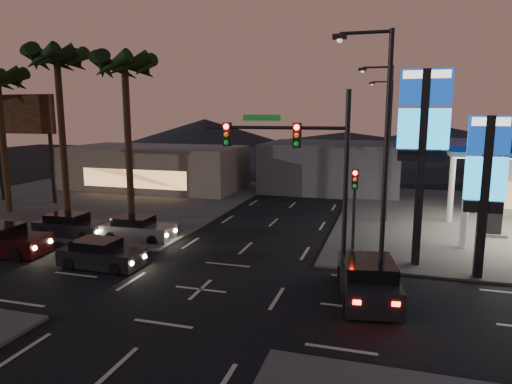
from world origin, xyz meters
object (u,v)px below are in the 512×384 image
(pylon_sign_short, at_px, (486,172))
(traffic_signal_mast, at_px, (303,160))
(car_lane_b_front, at_px, (137,229))
(car_lane_a_mid, at_px, (1,241))
(car_lane_b_mid, at_px, (71,226))
(car_lane_a_front, at_px, (101,254))
(suv_station, at_px, (368,279))
(pylon_sign_tall, at_px, (423,129))

(pylon_sign_short, distance_m, traffic_signal_mast, 7.69)
(car_lane_b_front, bearing_deg, pylon_sign_short, -4.23)
(traffic_signal_mast, relative_size, car_lane_a_mid, 1.67)
(car_lane_b_mid, bearing_deg, pylon_sign_short, -2.10)
(car_lane_b_front, distance_m, car_lane_b_mid, 4.10)
(pylon_sign_short, xyz_separation_m, traffic_signal_mast, (-7.24, -2.51, 0.57))
(car_lane_a_front, distance_m, car_lane_b_mid, 6.30)
(car_lane_a_mid, height_order, suv_station, suv_station)
(traffic_signal_mast, relative_size, car_lane_b_front, 1.92)
(pylon_sign_tall, distance_m, car_lane_a_mid, 21.24)
(car_lane_a_front, distance_m, car_lane_b_front, 4.59)
(traffic_signal_mast, xyz_separation_m, car_lane_a_mid, (-15.33, -0.50, -4.52))
(car_lane_a_mid, distance_m, suv_station, 18.12)
(pylon_sign_short, distance_m, car_lane_b_front, 17.85)
(pylon_sign_tall, bearing_deg, car_lane_a_mid, -168.69)
(pylon_sign_tall, relative_size, pylon_sign_short, 1.29)
(pylon_sign_short, bearing_deg, pylon_sign_tall, 158.20)
(pylon_sign_short, height_order, car_lane_a_front, pylon_sign_short)
(car_lane_a_front, bearing_deg, traffic_signal_mast, 4.51)
(pylon_sign_tall, xyz_separation_m, pylon_sign_short, (2.50, -1.00, -1.74))
(pylon_sign_short, height_order, car_lane_a_mid, pylon_sign_short)
(traffic_signal_mast, xyz_separation_m, suv_station, (2.79, -0.88, -4.49))
(car_lane_a_front, height_order, car_lane_a_mid, car_lane_a_mid)
(suv_station, bearing_deg, car_lane_b_mid, 166.17)
(traffic_signal_mast, xyz_separation_m, car_lane_a_front, (-9.32, -0.73, -4.62))
(traffic_signal_mast, bearing_deg, car_lane_a_mid, -178.12)
(pylon_sign_tall, height_order, suv_station, pylon_sign_tall)
(pylon_sign_short, distance_m, car_lane_b_mid, 21.79)
(pylon_sign_short, bearing_deg, car_lane_a_front, -168.91)
(car_lane_b_mid, height_order, suv_station, suv_station)
(traffic_signal_mast, bearing_deg, car_lane_b_mid, 166.89)
(traffic_signal_mast, height_order, car_lane_b_front, traffic_signal_mast)
(car_lane_b_mid, distance_m, suv_station, 17.46)
(car_lane_b_mid, bearing_deg, car_lane_a_front, -39.77)
(pylon_sign_short, bearing_deg, car_lane_b_front, 175.77)
(pylon_sign_short, height_order, suv_station, pylon_sign_short)
(pylon_sign_tall, distance_m, pylon_sign_short, 3.20)
(pylon_sign_tall, xyz_separation_m, traffic_signal_mast, (-4.74, -3.51, -1.17))
(suv_station, bearing_deg, car_lane_a_front, 179.33)
(pylon_sign_short, height_order, car_lane_b_mid, pylon_sign_short)
(pylon_sign_short, relative_size, suv_station, 1.39)
(pylon_sign_tall, distance_m, car_lane_b_front, 15.92)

